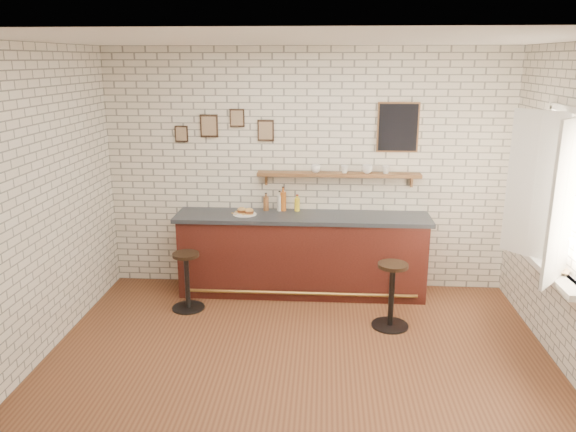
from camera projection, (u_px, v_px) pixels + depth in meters
name	position (u px, v px, depth m)	size (l,w,h in m)	color
ground	(298.00, 362.00, 5.47)	(5.00, 5.00, 0.00)	brown
bar_counter	(302.00, 254.00, 6.96)	(3.10, 0.65, 1.01)	#441712
sandwich_plate	(245.00, 214.00, 6.85)	(0.28, 0.28, 0.01)	white
ciabatta_sandwich	(245.00, 211.00, 6.84)	(0.21, 0.14, 0.07)	tan
potato_chips	(243.00, 214.00, 6.84)	(0.26, 0.19, 0.00)	#BF9343
bitters_bottle_brown	(266.00, 203.00, 7.02)	(0.07, 0.07, 0.23)	brown
bitters_bottle_white	(280.00, 203.00, 7.01)	(0.07, 0.07, 0.25)	beige
bitters_bottle_amber	(283.00, 201.00, 7.00)	(0.07, 0.07, 0.31)	#AE581C
condiment_bottle_yellow	(297.00, 204.00, 7.00)	(0.07, 0.07, 0.21)	yellow
bar_stool_left	(187.00, 279.00, 6.54)	(0.38, 0.38, 0.69)	black
bar_stool_right	(392.00, 293.00, 6.09)	(0.42, 0.42, 0.73)	black
wall_shelf	(339.00, 175.00, 6.87)	(2.00, 0.18, 0.18)	brown
shelf_cup_a	(316.00, 169.00, 6.87)	(0.12, 0.12, 0.09)	white
shelf_cup_b	(345.00, 169.00, 6.84)	(0.10, 0.10, 0.09)	white
shelf_cup_c	(367.00, 169.00, 6.82)	(0.13, 0.13, 0.10)	white
shelf_cup_d	(386.00, 170.00, 6.81)	(0.10, 0.10, 0.09)	white
back_wall_decor	(325.00, 127.00, 6.80)	(2.96, 0.02, 0.56)	black
window_sill	(550.00, 270.00, 5.36)	(0.20, 1.35, 0.06)	white
casement_window	(556.00, 194.00, 5.16)	(0.40, 1.30, 1.56)	white
book_lower	(553.00, 270.00, 5.24)	(0.18, 0.24, 0.02)	tan
book_upper	(553.00, 268.00, 5.24)	(0.14, 0.20, 0.01)	tan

